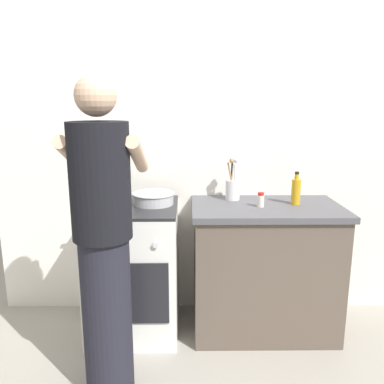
# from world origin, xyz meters

# --- Properties ---
(ground) EXTENTS (6.00, 6.00, 0.00)m
(ground) POSITION_xyz_m (0.00, 0.00, 0.00)
(ground) COLOR gray
(back_wall) EXTENTS (3.20, 0.10, 2.50)m
(back_wall) POSITION_xyz_m (0.20, 0.50, 1.25)
(back_wall) COLOR silver
(back_wall) RESTS_ON ground
(countertop) EXTENTS (1.00, 0.60, 0.90)m
(countertop) POSITION_xyz_m (0.55, 0.15, 0.45)
(countertop) COLOR brown
(countertop) RESTS_ON ground
(stove_range) EXTENTS (0.60, 0.62, 0.90)m
(stove_range) POSITION_xyz_m (-0.35, 0.15, 0.45)
(stove_range) COLOR white
(stove_range) RESTS_ON ground
(pot) EXTENTS (0.25, 0.19, 0.10)m
(pot) POSITION_xyz_m (-0.49, 0.11, 0.95)
(pot) COLOR #38383D
(pot) RESTS_ON stove_range
(mixing_bowl) EXTENTS (0.29, 0.29, 0.08)m
(mixing_bowl) POSITION_xyz_m (-0.21, 0.19, 0.94)
(mixing_bowl) COLOR #B7B7BC
(mixing_bowl) RESTS_ON stove_range
(utensil_crock) EXTENTS (0.10, 0.10, 0.30)m
(utensil_crock) POSITION_xyz_m (0.34, 0.32, 0.99)
(utensil_crock) COLOR silver
(utensil_crock) RESTS_ON countertop
(spice_bottle) EXTENTS (0.04, 0.04, 0.10)m
(spice_bottle) POSITION_xyz_m (0.50, 0.11, 0.95)
(spice_bottle) COLOR silver
(spice_bottle) RESTS_ON countertop
(oil_bottle) EXTENTS (0.06, 0.06, 0.22)m
(oil_bottle) POSITION_xyz_m (0.75, 0.18, 0.99)
(oil_bottle) COLOR gold
(oil_bottle) RESTS_ON countertop
(person) EXTENTS (0.41, 0.50, 1.70)m
(person) POSITION_xyz_m (-0.41, -0.47, 0.86)
(person) COLOR black
(person) RESTS_ON ground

